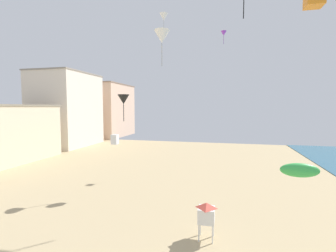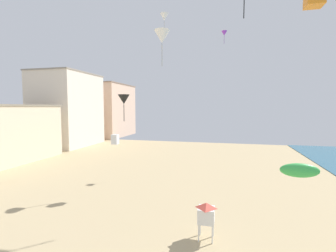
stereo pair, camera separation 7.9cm
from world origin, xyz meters
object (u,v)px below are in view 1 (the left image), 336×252
object	(u,v)px
kite_purple_delta	(224,33)
kite_green_parafoil	(300,170)
kite_white_delta	(164,17)
kite_black_delta_2	(124,99)
kite_white_box	(115,139)
kite_white_delta_2	(162,37)
lifeguard_stand	(206,213)

from	to	relation	value
kite_purple_delta	kite_green_parafoil	bearing A→B (deg)	-78.56
kite_white_delta	kite_black_delta_2	bearing A→B (deg)	-92.63
kite_white_box	kite_white_delta_2	size ratio (longest dim) A/B	0.32
kite_white_delta	kite_green_parafoil	bearing A→B (deg)	-58.68
kite_black_delta_2	kite_purple_delta	bearing A→B (deg)	56.16
kite_green_parafoil	kite_white_delta_2	distance (m)	14.91
kite_green_parafoil	kite_white_box	bearing A→B (deg)	153.59
lifeguard_stand	kite_white_delta	world-z (taller)	kite_white_delta
kite_green_parafoil	kite_purple_delta	distance (m)	28.14
kite_white_box	kite_green_parafoil	distance (m)	16.90
lifeguard_stand	kite_white_delta_2	xyz separation A→B (m)	(-4.38, 4.76, 13.25)
kite_green_parafoil	kite_white_delta	distance (m)	32.27
lifeguard_stand	kite_black_delta_2	xyz separation A→B (m)	(-9.34, 7.63, 7.96)
lifeguard_stand	kite_green_parafoil	xyz separation A→B (m)	(5.31, -1.10, 3.56)
kite_white_box	kite_black_delta_2	distance (m)	4.29
kite_white_box	kite_purple_delta	xyz separation A→B (m)	(10.37, 15.98, 14.43)
kite_white_delta	kite_black_delta_2	size ratio (longest dim) A/B	1.06
kite_white_box	kite_black_delta_2	size ratio (longest dim) A/B	0.35
lifeguard_stand	kite_purple_delta	world-z (taller)	kite_purple_delta
kite_white_box	kite_black_delta_2	bearing A→B (deg)	68.59
kite_white_box	kite_green_parafoil	bearing A→B (deg)	-26.41
lifeguard_stand	kite_purple_delta	bearing A→B (deg)	79.74
kite_black_delta_2	lifeguard_stand	bearing A→B (deg)	-39.22
kite_white_box	kite_white_delta	size ratio (longest dim) A/B	0.33
kite_green_parafoil	kite_white_delta_2	size ratio (longest dim) A/B	0.68
lifeguard_stand	kite_white_delta_2	distance (m)	14.75
lifeguard_stand	kite_white_delta_2	world-z (taller)	kite_white_delta_2
lifeguard_stand	kite_green_parafoil	bearing A→B (deg)	-20.54
lifeguard_stand	kite_purple_delta	xyz separation A→B (m)	(0.55, 22.39, 18.31)
kite_green_parafoil	kite_purple_delta	size ratio (longest dim) A/B	1.11
kite_green_parafoil	kite_white_delta	size ratio (longest dim) A/B	0.71
kite_white_delta	lifeguard_stand	bearing A→B (deg)	-68.36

